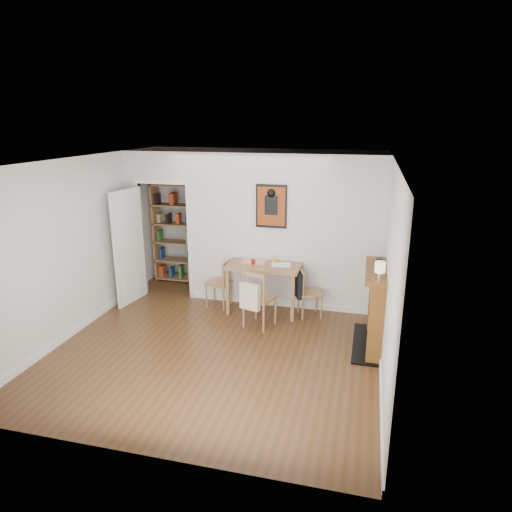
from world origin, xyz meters
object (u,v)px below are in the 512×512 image
(notebook, at_px, (281,265))
(bookshelf, at_px, (175,233))
(chair_front, at_px, (259,298))
(fireplace, at_px, (377,306))
(mantel_lamp, at_px, (380,268))
(ceramic_jar_a, at_px, (379,262))
(red_glass, at_px, (253,262))
(dining_table, at_px, (264,270))
(ceramic_jar_b, at_px, (380,260))
(chair_left, at_px, (219,283))
(orange_fruit, at_px, (274,261))
(chair_right, at_px, (309,292))

(notebook, bearing_deg, bookshelf, 155.35)
(chair_front, bearing_deg, fireplace, -7.16)
(mantel_lamp, xyz_separation_m, ceramic_jar_a, (-0.00, 0.52, -0.08))
(red_glass, relative_size, ceramic_jar_a, 0.75)
(dining_table, height_order, ceramic_jar_b, ceramic_jar_b)
(chair_left, distance_m, red_glass, 0.78)
(orange_fruit, bearing_deg, ceramic_jar_a, -26.06)
(chair_right, bearing_deg, chair_left, 178.12)
(orange_fruit, distance_m, ceramic_jar_b, 1.84)
(notebook, bearing_deg, ceramic_jar_b, -20.98)
(chair_front, bearing_deg, ceramic_jar_a, -2.73)
(chair_front, xyz_separation_m, orange_fruit, (0.08, 0.73, 0.39))
(ceramic_jar_a, height_order, ceramic_jar_b, ceramic_jar_a)
(chair_front, xyz_separation_m, bookshelf, (-2.13, 1.71, 0.49))
(chair_right, height_order, fireplace, fireplace)
(chair_left, bearing_deg, notebook, 0.28)
(chair_left, bearing_deg, red_glass, -4.84)
(bookshelf, distance_m, mantel_lamp, 4.52)
(dining_table, distance_m, chair_front, 0.68)
(ceramic_jar_b, bearing_deg, orange_fruit, 157.80)
(notebook, bearing_deg, mantel_lamp, -39.06)
(red_glass, bearing_deg, orange_fruit, 25.96)
(chair_left, height_order, chair_right, chair_left)
(chair_left, height_order, red_glass, red_glass)
(chair_front, distance_m, red_glass, 0.74)
(fireplace, height_order, mantel_lamp, mantel_lamp)
(chair_front, distance_m, bookshelf, 2.78)
(chair_right, height_order, red_glass, red_glass)
(bookshelf, bearing_deg, ceramic_jar_b, -23.22)
(bookshelf, distance_m, ceramic_jar_a, 4.27)
(chair_right, xyz_separation_m, orange_fruit, (-0.62, 0.15, 0.45))
(chair_left, bearing_deg, ceramic_jar_b, -12.52)
(mantel_lamp, bearing_deg, red_glass, 149.29)
(fireplace, distance_m, mantel_lamp, 0.78)
(chair_right, xyz_separation_m, red_glass, (-0.94, -0.00, 0.45))
(dining_table, relative_size, red_glass, 14.13)
(dining_table, relative_size, mantel_lamp, 5.66)
(chair_left, bearing_deg, chair_right, -1.88)
(chair_left, height_order, orange_fruit, orange_fruit)
(orange_fruit, xyz_separation_m, notebook, (0.14, -0.10, -0.03))
(chair_right, bearing_deg, ceramic_jar_b, -26.81)
(fireplace, distance_m, orange_fruit, 1.94)
(notebook, bearing_deg, fireplace, -29.13)
(chair_right, relative_size, bookshelf, 0.41)
(bookshelf, relative_size, ceramic_jar_a, 17.19)
(fireplace, bearing_deg, chair_front, 172.84)
(orange_fruit, bearing_deg, chair_front, -95.98)
(chair_left, distance_m, ceramic_jar_a, 2.82)
(chair_right, xyz_separation_m, fireplace, (1.05, -0.80, 0.20))
(chair_left, distance_m, ceramic_jar_b, 2.80)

